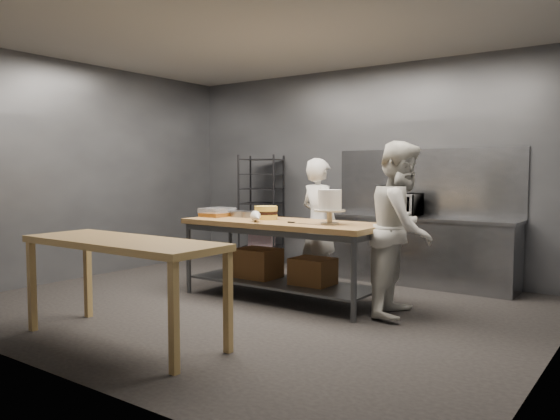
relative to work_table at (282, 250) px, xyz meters
The scene contains 16 objects.
ground 0.72m from the work_table, 96.76° to the right, with size 6.00×6.00×0.00m, color black.
back_wall 2.27m from the work_table, 91.41° to the left, with size 6.00×0.04×3.00m, color #4C4F54.
work_table is the anchor object (origin of this frame).
near_counter 2.13m from the work_table, 95.36° to the right, with size 2.00×0.70×0.90m.
back_counter 1.99m from the work_table, 61.51° to the left, with size 2.60×0.60×0.90m.
splashback_panel 2.39m from the work_table, 65.15° to the left, with size 2.60×0.02×0.90m, color slate.
speed_rack 2.32m from the work_table, 133.47° to the left, with size 0.79×0.82×1.75m.
chef_behind 0.79m from the work_table, 86.09° to the left, with size 0.61×0.40×1.66m, color white.
chef_right 1.47m from the work_table, ahead, with size 0.88×0.68×1.80m, color silver.
microwave 1.94m from the work_table, 68.14° to the left, with size 0.54×0.37×0.30m, color black.
frosted_cake_stand 0.89m from the work_table, ahead, with size 0.34×0.34×0.38m.
layer_cake 0.50m from the work_table, behind, with size 0.27×0.27×0.16m.
cake_pans 0.92m from the work_table, 168.40° to the left, with size 0.75×0.31×0.07m.
piping_bag 0.54m from the work_table, 105.26° to the right, with size 0.12×0.12×0.38m, color white.
offset_spatula 0.52m from the work_table, 26.85° to the right, with size 0.37×0.02×0.02m.
pastry_clamshells 1.11m from the work_table, behind, with size 0.33×0.41×0.11m.
Camera 1 is at (3.72, -4.71, 1.49)m, focal length 35.00 mm.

